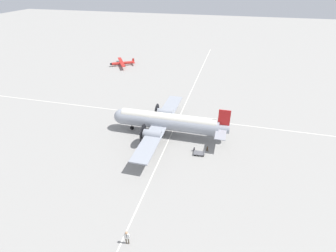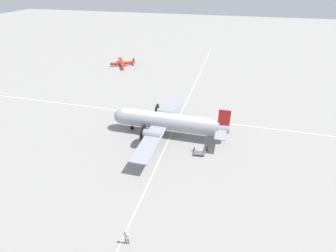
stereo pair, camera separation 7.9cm
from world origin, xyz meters
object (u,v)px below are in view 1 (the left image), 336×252
Objects in this scene: baggage_cart at (199,153)px; suitcase_upright_spare at (194,149)px; airliner_main at (166,121)px; suitcase_near_door at (207,149)px; light_aircraft_distant at (122,63)px; crew_foreground at (127,236)px.

suitcase_upright_spare is at bearing -44.27° from baggage_cart.
suitcase_near_door is (2.97, 7.52, -2.23)m from airliner_main.
light_aircraft_distant is at bearing -140.99° from suitcase_near_door.
suitcase_upright_spare is (0.68, -1.96, -0.03)m from suitcase_near_door.
suitcase_near_door is 1.78m from baggage_cart.
airliner_main is 7.02m from suitcase_upright_spare.
crew_foreground is 19.36m from suitcase_near_door.
crew_foreground is at bearing -17.78° from suitcase_near_door.
light_aircraft_distant is (-38.52, -28.99, 0.53)m from baggage_cart.
suitcase_upright_spare is 1.18m from baggage_cart.
airliner_main is 21.50m from crew_foreground.
light_aircraft_distant is (-55.51, -24.14, -0.29)m from crew_foreground.
suitcase_near_door is 2.08m from suitcase_upright_spare.
airliner_main is 8.39m from suitcase_near_door.
suitcase_upright_spare is at bearing -109.96° from crew_foreground.
crew_foreground is (21.39, 1.62, -1.45)m from airliner_main.
baggage_cart is at bearing -36.48° from suitcase_near_door.
suitcase_upright_spare is (-17.74, 3.94, -0.82)m from crew_foreground.
suitcase_upright_spare is at bearing -70.89° from suitcase_near_door.
light_aircraft_distant is (-37.77, -28.09, 0.52)m from suitcase_upright_spare.
airliner_main is 12.56× the size of crew_foreground.
airliner_main reaches higher than crew_foreground.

